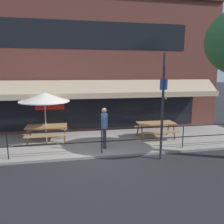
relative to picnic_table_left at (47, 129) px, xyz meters
name	(u,v)px	position (x,y,z in m)	size (l,w,h in m)	color
ground_plane	(103,158)	(2.26, -2.17, -0.71)	(120.00, 120.00, 0.00)	#232326
patio_deck	(97,141)	(2.26, -0.17, -0.66)	(15.00, 4.00, 0.10)	gray
restaurant_building	(91,65)	(2.26, 2.06, 2.95)	(15.00, 1.60, 7.36)	brown
patio_railing	(102,136)	(2.26, -1.87, 0.09)	(13.84, 0.04, 0.97)	black
picnic_table_left	(47,129)	(0.00, 0.00, 0.00)	(1.80, 1.42, 0.76)	#997047
picnic_table_centre	(156,126)	(5.13, -0.31, 0.00)	(1.80, 1.42, 0.76)	#997047
patio_umbrella_left	(44,97)	(0.00, -0.24, 1.47)	(2.14, 2.14, 2.38)	#B7B2A8
pedestrian_walking	(104,126)	(2.46, -1.28, 0.35)	(0.27, 0.62, 1.71)	#333338
street_sign_pole	(163,106)	(4.41, -2.62, 1.31)	(0.28, 0.09, 3.92)	#2D2D33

